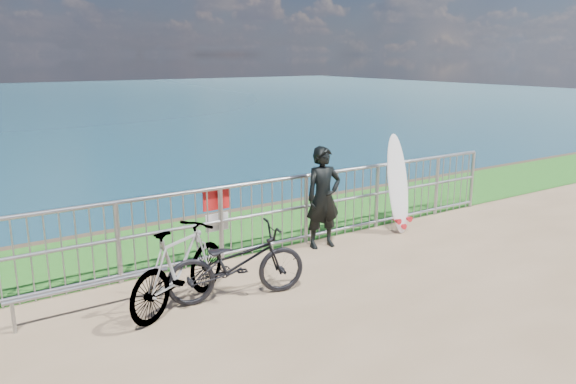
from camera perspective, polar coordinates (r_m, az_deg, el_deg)
grass_strip at (r=9.49m, az=-7.00°, el=-4.32°), size 120.00×120.00×0.00m
railing at (r=8.40m, az=-3.69°, el=-2.58°), size 10.06×0.10×1.13m
surfer at (r=8.69m, az=3.61°, el=-0.56°), size 0.63×0.46×1.59m
surfboard at (r=9.62m, az=11.13°, el=0.47°), size 0.44×0.41×1.67m
bicycle_near at (r=6.96m, az=-5.25°, el=-7.20°), size 1.83×0.96×0.92m
bicycle_far at (r=6.79m, az=-10.97°, el=-7.50°), size 1.71×1.22×1.01m
bike_rack at (r=6.94m, az=-19.41°, el=-9.25°), size 1.86×0.05×0.39m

